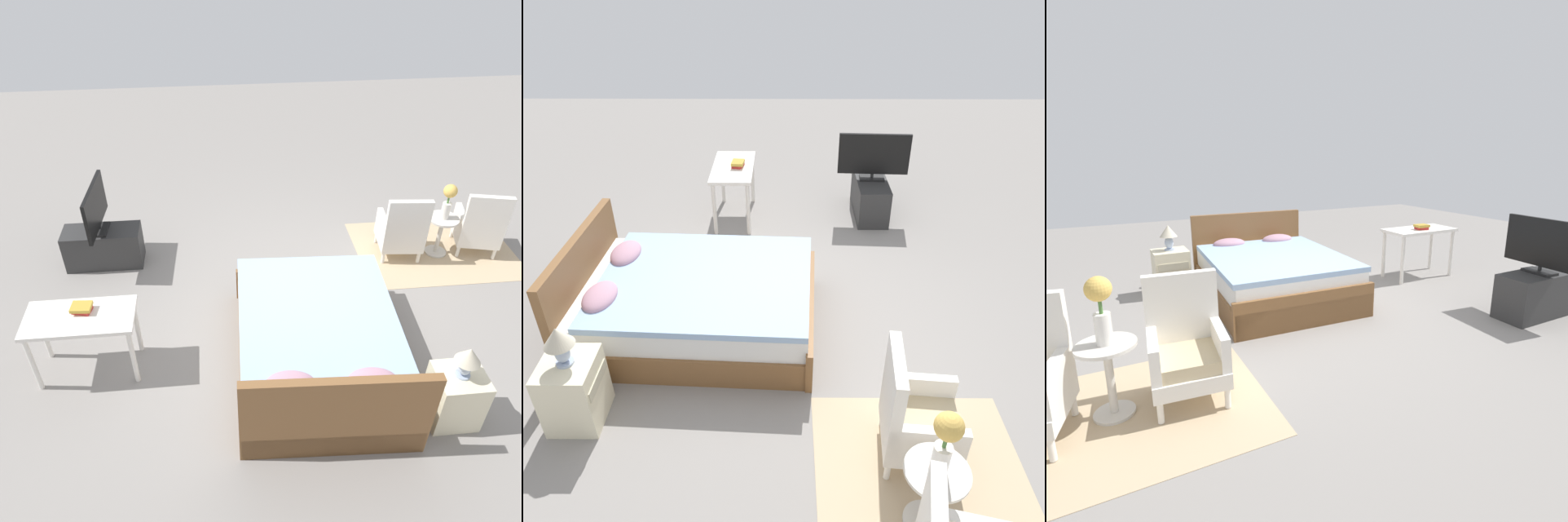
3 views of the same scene
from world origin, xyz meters
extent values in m
plane|color=gray|center=(0.00, 0.00, 0.00)|extent=(16.00, 16.00, 0.00)
cube|color=tan|center=(-2.08, -0.88, 0.00)|extent=(2.10, 1.50, 0.01)
cube|color=brown|center=(-0.11, 0.91, 0.14)|extent=(1.69, 2.26, 0.28)
cube|color=white|center=(-0.11, 0.91, 0.40)|extent=(1.62, 2.17, 0.24)
cube|color=#93B2D6|center=(-0.12, 0.83, 0.55)|extent=(1.66, 2.00, 0.06)
cube|color=brown|center=(-0.06, 1.97, 0.48)|extent=(1.62, 0.16, 0.96)
cube|color=brown|center=(-0.17, -0.15, 0.20)|extent=(1.62, 0.14, 0.40)
ellipsoid|color=#B28499|center=(-0.43, 1.70, 0.59)|extent=(0.45, 0.30, 0.14)
ellipsoid|color=#B28499|center=(0.28, 1.66, 0.59)|extent=(0.45, 0.30, 0.14)
cylinder|color=white|center=(-2.43, -1.15, 0.09)|extent=(0.04, 0.04, 0.16)
cylinder|color=white|center=(-2.33, -0.71, 0.09)|extent=(0.04, 0.04, 0.16)
cube|color=white|center=(-2.38, -0.93, 0.42)|extent=(0.18, 0.52, 0.26)
cylinder|color=white|center=(-1.80, -1.09, 0.09)|extent=(0.04, 0.04, 0.16)
cylinder|color=white|center=(-1.34, -1.13, 0.09)|extent=(0.04, 0.04, 0.16)
cylinder|color=white|center=(-1.76, -0.63, 0.09)|extent=(0.04, 0.04, 0.16)
cylinder|color=white|center=(-1.30, -0.67, 0.09)|extent=(0.04, 0.04, 0.16)
cube|color=white|center=(-1.55, -0.88, 0.23)|extent=(0.59, 0.59, 0.12)
cube|color=#C6B289|center=(-1.55, -0.88, 0.34)|extent=(0.54, 0.54, 0.10)
cube|color=white|center=(-1.53, -0.65, 0.61)|extent=(0.55, 0.13, 0.64)
cube|color=white|center=(-1.79, -0.86, 0.42)|extent=(0.12, 0.52, 0.26)
cube|color=white|center=(-1.32, -0.90, 0.42)|extent=(0.12, 0.52, 0.26)
cylinder|color=beige|center=(-2.08, -0.82, 0.01)|extent=(0.28, 0.28, 0.03)
cylinder|color=beige|center=(-2.08, -0.82, 0.27)|extent=(0.06, 0.06, 0.50)
cylinder|color=beige|center=(-2.08, -0.82, 0.54)|extent=(0.40, 0.40, 0.02)
cylinder|color=silver|center=(-2.08, -0.82, 0.66)|extent=(0.11, 0.11, 0.22)
cylinder|color=#477538|center=(-2.08, -0.82, 0.82)|extent=(0.02, 0.02, 0.10)
sphere|color=#E0B251|center=(-2.08, -0.82, 0.94)|extent=(0.17, 0.17, 0.17)
cube|color=beige|center=(-1.23, 1.70, 0.29)|extent=(0.44, 0.40, 0.58)
cube|color=#B3AB8E|center=(-1.23, 1.50, 0.40)|extent=(0.37, 0.01, 0.09)
cylinder|color=#9EADC6|center=(-1.23, 1.70, 0.59)|extent=(0.13, 0.13, 0.02)
ellipsoid|color=#9EADC6|center=(-1.23, 1.70, 0.68)|extent=(0.11, 0.11, 0.16)
cone|color=beige|center=(-1.23, 1.70, 0.83)|extent=(0.22, 0.22, 0.15)
cube|color=#2D2D2D|center=(2.29, -1.04, 0.25)|extent=(0.96, 0.40, 0.50)
cube|color=black|center=(2.29, -1.04, 0.52)|extent=(0.22, 0.33, 0.03)
cylinder|color=black|center=(2.29, -1.04, 0.56)|extent=(0.04, 0.04, 0.05)
cube|color=black|center=(2.29, -1.04, 0.85)|extent=(0.09, 0.91, 0.53)
cube|color=black|center=(2.31, -1.05, 0.85)|extent=(0.05, 0.85, 0.48)
cylinder|color=silver|center=(1.71, 0.56, 0.34)|extent=(0.05, 0.05, 0.69)
cylinder|color=silver|center=(2.65, 0.56, 0.34)|extent=(0.05, 0.05, 0.69)
cylinder|color=silver|center=(1.71, 0.98, 0.34)|extent=(0.05, 0.05, 0.69)
cylinder|color=silver|center=(2.65, 0.98, 0.34)|extent=(0.05, 0.05, 0.69)
cube|color=silver|center=(2.18, 0.77, 0.71)|extent=(1.04, 0.52, 0.04)
cube|color=#AD2823|center=(2.16, 0.70, 0.75)|extent=(0.20, 0.16, 0.04)
cube|color=#B79333|center=(2.16, 0.70, 0.78)|extent=(0.20, 0.17, 0.03)
camera|label=1|loc=(0.82, 4.44, 4.05)|focal=35.00mm
camera|label=2|loc=(-3.95, 0.08, 3.23)|focal=35.00mm
camera|label=3|loc=(-2.04, -3.69, 1.79)|focal=28.00mm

